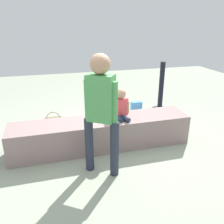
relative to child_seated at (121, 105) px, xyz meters
The scene contains 13 objects.
ground_plane 0.77m from the child_seated, behind, with size 12.00×12.00×0.00m, color gray.
concrete_ledge 0.56m from the child_seated, behind, with size 2.89×0.57×0.48m, color gray.
child_seated is the anchor object (origin of this frame).
adult_standing 0.87m from the child_seated, 125.11° to the right, with size 0.41×0.35×1.62m.
cake_plate 0.36m from the child_seated, behind, with size 0.22×0.22×0.07m.
gift_bag 1.50m from the child_seated, 57.94° to the left, with size 0.24×0.12×0.35m.
railing_post 1.92m from the child_seated, 43.45° to the left, with size 0.36×0.36×1.13m.
water_bottle_near_gift 0.81m from the child_seated, 54.22° to the left, with size 0.08×0.08×0.22m.
water_bottle_far_side 1.25m from the child_seated, 48.82° to the left, with size 0.06×0.06×0.21m.
party_cup_red 1.40m from the child_seated, 41.76° to the left, with size 0.09×0.09×0.12m, color red.
cake_box_white 1.05m from the child_seated, 142.04° to the left, with size 0.33×0.30×0.14m, color white.
handbag_black_leather 1.19m from the child_seated, 25.27° to the left, with size 0.33×0.14×0.34m.
handbag_brown_canvas 1.50m from the child_seated, 139.98° to the left, with size 0.34×0.12×0.36m.
Camera 1 is at (-0.75, -3.35, 1.97)m, focal length 37.45 mm.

